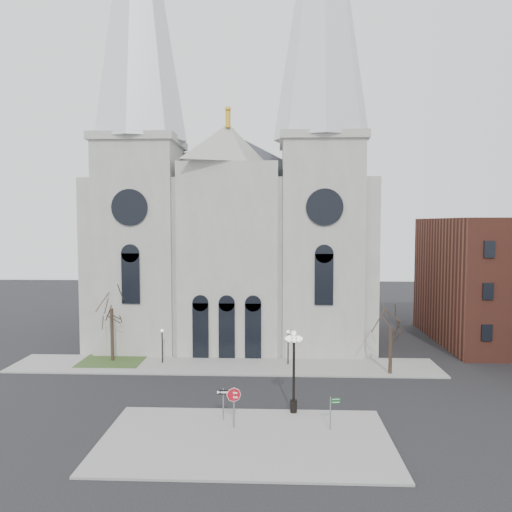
{
  "coord_description": "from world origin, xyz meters",
  "views": [
    {
      "loc": [
        4.86,
        -34.96,
        13.53
      ],
      "look_at": [
        3.11,
        8.0,
        10.63
      ],
      "focal_mm": 35.0,
      "sensor_mm": 36.0,
      "label": 1
    }
  ],
  "objects_px": {
    "stop_sign": "(234,399)",
    "one_way_sign": "(223,398)",
    "globe_lamp": "(294,361)",
    "street_name_sign": "(332,410)"
  },
  "relations": [
    {
      "from": "stop_sign",
      "to": "one_way_sign",
      "type": "bearing_deg",
      "value": 134.68
    },
    {
      "from": "globe_lamp",
      "to": "one_way_sign",
      "type": "xyz_separation_m",
      "value": [
        -4.82,
        -1.47,
        -2.21
      ]
    },
    {
      "from": "stop_sign",
      "to": "one_way_sign",
      "type": "xyz_separation_m",
      "value": [
        -0.83,
        1.28,
        -0.43
      ]
    },
    {
      "from": "stop_sign",
      "to": "one_way_sign",
      "type": "distance_m",
      "value": 1.58
    },
    {
      "from": "stop_sign",
      "to": "globe_lamp",
      "type": "bearing_deg",
      "value": 46.24
    },
    {
      "from": "stop_sign",
      "to": "street_name_sign",
      "type": "xyz_separation_m",
      "value": [
        6.34,
        -0.1,
        -0.61
      ]
    },
    {
      "from": "stop_sign",
      "to": "street_name_sign",
      "type": "bearing_deg",
      "value": 10.73
    },
    {
      "from": "street_name_sign",
      "to": "globe_lamp",
      "type": "bearing_deg",
      "value": 119.37
    },
    {
      "from": "street_name_sign",
      "to": "stop_sign",
      "type": "bearing_deg",
      "value": 168.92
    },
    {
      "from": "globe_lamp",
      "to": "stop_sign",
      "type": "bearing_deg",
      "value": -145.38
    }
  ]
}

